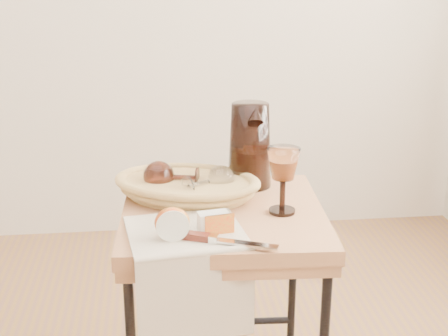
{
  "coord_description": "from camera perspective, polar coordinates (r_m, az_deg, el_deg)",
  "views": [
    {
      "loc": [
        0.34,
        -1.09,
        1.28
      ],
      "look_at": [
        0.51,
        0.4,
        0.78
      ],
      "focal_mm": 51.32,
      "sensor_mm": 36.0,
      "label": 1
    }
  ],
  "objects": [
    {
      "name": "goblet_lying_b",
      "position": [
        1.7,
        -1.52,
        -1.26
      ],
      "size": [
        0.14,
        0.12,
        0.07
      ],
      "primitive_type": null,
      "rotation": [
        0.0,
        0.0,
        0.51
      ],
      "color": "white",
      "rests_on": "bread_basket"
    },
    {
      "name": "pitcher",
      "position": [
        1.78,
        2.31,
        2.04
      ],
      "size": [
        0.2,
        0.26,
        0.28
      ],
      "primitive_type": null,
      "rotation": [
        0.0,
        0.0,
        -0.14
      ],
      "color": "black",
      "rests_on": "side_table"
    },
    {
      "name": "goblet_lying_a",
      "position": [
        1.73,
        -4.37,
        -0.79
      ],
      "size": [
        0.15,
        0.11,
        0.08
      ],
      "primitive_type": null,
      "rotation": [
        0.0,
        0.0,
        2.91
      ],
      "color": "#51261E",
      "rests_on": "bread_basket"
    },
    {
      "name": "bread_basket",
      "position": [
        1.72,
        -3.29,
        -1.77
      ],
      "size": [
        0.41,
        0.34,
        0.05
      ],
      "primitive_type": null,
      "rotation": [
        0.0,
        0.0,
        -0.32
      ],
      "color": "olive",
      "rests_on": "side_table"
    },
    {
      "name": "wine_goblet",
      "position": [
        1.61,
        5.27,
        -1.11
      ],
      "size": [
        0.11,
        0.11,
        0.17
      ],
      "primitive_type": null,
      "rotation": [
        0.0,
        0.0,
        0.34
      ],
      "color": "white",
      "rests_on": "side_table"
    },
    {
      "name": "tea_towel",
      "position": [
        1.52,
        -3.46,
        -5.7
      ],
      "size": [
        0.3,
        0.27,
        0.01
      ],
      "primitive_type": "cube",
      "rotation": [
        0.0,
        0.0,
        0.13
      ],
      "color": "beige",
      "rests_on": "side_table"
    },
    {
      "name": "side_table",
      "position": [
        1.8,
        -0.07,
        -13.45
      ],
      "size": [
        0.54,
        0.54,
        0.66
      ],
      "primitive_type": null,
      "rotation": [
        0.0,
        0.0,
        -0.06
      ],
      "color": "brown",
      "rests_on": "floor"
    },
    {
      "name": "apple_half",
      "position": [
        1.47,
        -4.65,
        -4.87
      ],
      "size": [
        0.08,
        0.05,
        0.07
      ],
      "primitive_type": "ellipsoid",
      "rotation": [
        0.0,
        0.0,
        0.04
      ],
      "color": "#D80306",
      "rests_on": "tea_towel"
    },
    {
      "name": "table_knife",
      "position": [
        1.45,
        -0.56,
        -6.28
      ],
      "size": [
        0.24,
        0.12,
        0.02
      ],
      "primitive_type": null,
      "rotation": [
        0.0,
        0.0,
        -0.39
      ],
      "color": "silver",
      "rests_on": "tea_towel"
    },
    {
      "name": "apple_wedge",
      "position": [
        1.5,
        -0.96,
        -4.83
      ],
      "size": [
        0.08,
        0.05,
        0.05
      ],
      "primitive_type": "cube",
      "rotation": [
        0.0,
        0.0,
        0.18
      ],
      "color": "white",
      "rests_on": "tea_towel"
    }
  ]
}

